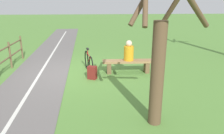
{
  "coord_description": "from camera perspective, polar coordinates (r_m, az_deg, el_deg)",
  "views": [
    {
      "loc": [
        -0.85,
        7.92,
        2.67
      ],
      "look_at": [
        -1.37,
        1.8,
        0.75
      ],
      "focal_mm": 33.74,
      "sensor_mm": 36.0,
      "label": 1
    }
  ],
  "objects": [
    {
      "name": "bicycle",
      "position": [
        8.37,
        -6.34,
        1.37
      ],
      "size": [
        0.39,
        1.67,
        0.91
      ],
      "rotation": [
        0.0,
        0.0,
        1.78
      ],
      "color": "black",
      "rests_on": "ground_plane"
    },
    {
      "name": "person_seated",
      "position": [
        8.08,
        4.57,
        4.1
      ],
      "size": [
        0.38,
        0.38,
        0.78
      ],
      "rotation": [
        0.0,
        0.0,
        -0.02
      ],
      "color": "orange",
      "rests_on": "bench"
    },
    {
      "name": "backpack",
      "position": [
        7.57,
        -5.36,
        -1.54
      ],
      "size": [
        0.37,
        0.34,
        0.47
      ],
      "rotation": [
        0.0,
        0.0,
        2.74
      ],
      "color": "maroon",
      "rests_on": "ground_plane"
    },
    {
      "name": "ground_plane",
      "position": [
        8.4,
        -10.4,
        -1.49
      ],
      "size": [
        80.0,
        80.0,
        0.0
      ],
      "primitive_type": "plane",
      "color": "#548438"
    },
    {
      "name": "tree_far_right",
      "position": [
        4.53,
        12.55,
        1.78
      ],
      "size": [
        1.63,
        1.64,
        3.37
      ],
      "color": "brown",
      "rests_on": "ground_plane"
    },
    {
      "name": "bench",
      "position": [
        8.2,
        4.35,
        0.84
      ],
      "size": [
        1.98,
        0.47,
        0.5
      ],
      "rotation": [
        0.0,
        0.0,
        -0.02
      ],
      "color": "#937047",
      "rests_on": "ground_plane"
    }
  ]
}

